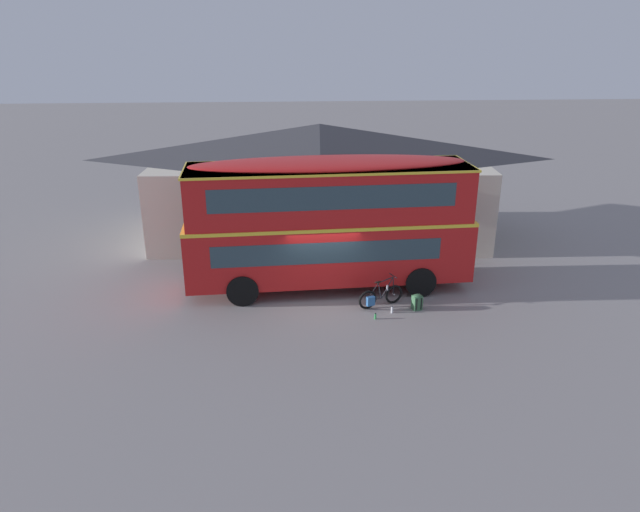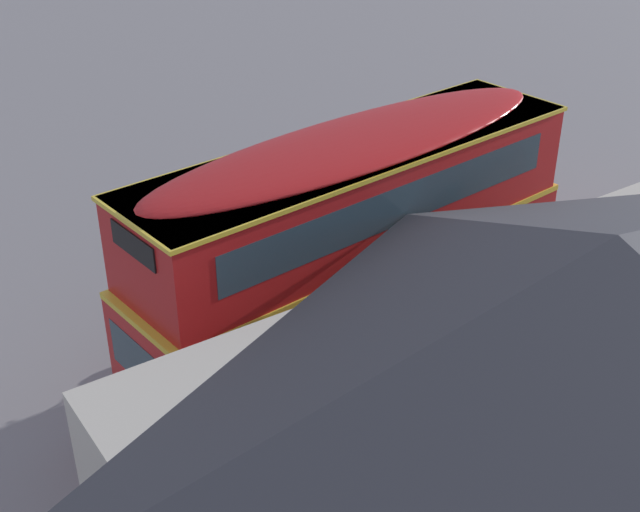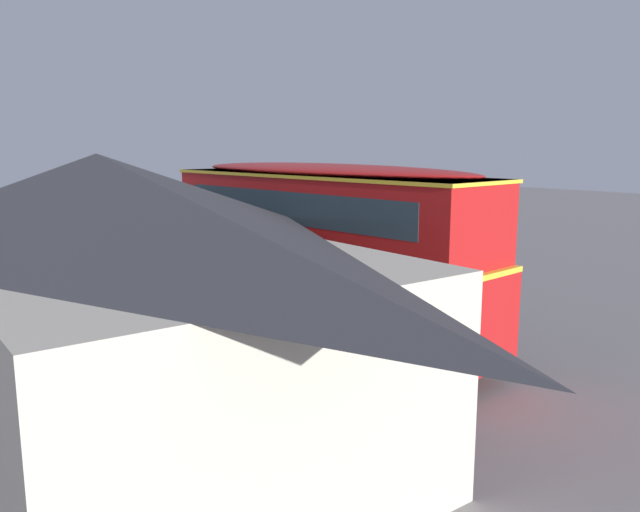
{
  "view_description": "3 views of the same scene",
  "coord_description": "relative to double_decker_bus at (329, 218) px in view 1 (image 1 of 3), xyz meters",
  "views": [
    {
      "loc": [
        -1.31,
        -18.6,
        8.91
      ],
      "look_at": [
        -0.11,
        -0.1,
        1.66
      ],
      "focal_mm": 32.72,
      "sensor_mm": 36.0,
      "label": 1
    },
    {
      "loc": [
        9.98,
        12.64,
        10.68
      ],
      "look_at": [
        0.43,
        0.03,
        1.7
      ],
      "focal_mm": 47.43,
      "sensor_mm": 36.0,
      "label": 2
    },
    {
      "loc": [
        -12.18,
        11.45,
        5.24
      ],
      "look_at": [
        0.73,
        0.74,
        2.28
      ],
      "focal_mm": 35.24,
      "sensor_mm": 36.0,
      "label": 3
    }
  ],
  "objects": [
    {
      "name": "ground_plane",
      "position": [
        -0.28,
        -1.04,
        -2.64
      ],
      "size": [
        120.0,
        120.0,
        0.0
      ],
      "primitive_type": "plane",
      "color": "gray"
    },
    {
      "name": "double_decker_bus",
      "position": [
        0.0,
        0.0,
        0.0
      ],
      "size": [
        10.23,
        3.04,
        4.79
      ],
      "color": "black",
      "rests_on": "ground"
    },
    {
      "name": "touring_bicycle",
      "position": [
        1.61,
        -1.78,
        -2.27
      ],
      "size": [
        1.63,
        0.84,
        1.06
      ],
      "color": "black",
      "rests_on": "ground"
    },
    {
      "name": "backpack_on_ground",
      "position": [
        2.85,
        -2.07,
        -2.36
      ],
      "size": [
        0.37,
        0.37,
        0.56
      ],
      "color": "#386642",
      "rests_on": "ground"
    },
    {
      "name": "water_bottle_clear_plastic",
      "position": [
        1.96,
        -2.28,
        -2.53
      ],
      "size": [
        0.07,
        0.07,
        0.25
      ],
      "color": "silver",
      "rests_on": "ground"
    },
    {
      "name": "water_bottle_green_metal",
      "position": [
        1.33,
        -2.69,
        -2.54
      ],
      "size": [
        0.07,
        0.07,
        0.22
      ],
      "color": "green",
      "rests_on": "ground"
    },
    {
      "name": "pub_building",
      "position": [
        0.04,
        5.8,
        -0.05
      ],
      "size": [
        15.11,
        7.2,
        5.08
      ],
      "color": "beige",
      "rests_on": "ground"
    }
  ]
}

